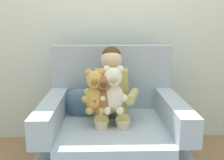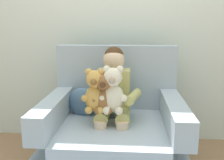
# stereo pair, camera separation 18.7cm
# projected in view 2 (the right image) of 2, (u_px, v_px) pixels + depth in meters

# --- Properties ---
(back_wall) EXTENTS (6.00, 0.10, 2.60)m
(back_wall) POSITION_uv_depth(u_px,v_px,m) (119.00, 11.00, 2.50)
(back_wall) COLOR silver
(back_wall) RESTS_ON ground
(armchair) EXTENTS (1.06, 0.94, 0.99)m
(armchair) POSITION_uv_depth(u_px,v_px,m) (114.00, 133.00, 2.07)
(armchair) COLOR #9EADBC
(armchair) RESTS_ON ground
(seated_child) EXTENTS (0.45, 0.39, 0.82)m
(seated_child) POSITION_uv_depth(u_px,v_px,m) (113.00, 94.00, 2.03)
(seated_child) COLOR tan
(seated_child) RESTS_ON armchair
(plush_cream) EXTENTS (0.21, 0.17, 0.35)m
(plush_cream) POSITION_uv_depth(u_px,v_px,m) (113.00, 91.00, 1.87)
(plush_cream) COLOR silver
(plush_cream) RESTS_ON armchair
(plush_honey) EXTENTS (0.20, 0.16, 0.33)m
(plush_honey) POSITION_uv_depth(u_px,v_px,m) (95.00, 92.00, 1.88)
(plush_honey) COLOR gold
(plush_honey) RESTS_ON armchair
(plush_brown) EXTENTS (0.18, 0.15, 0.30)m
(plush_brown) POSITION_uv_depth(u_px,v_px,m) (104.00, 94.00, 1.87)
(plush_brown) COLOR brown
(plush_brown) RESTS_ON armchair
(throw_pillow) EXTENTS (0.28, 0.16, 0.26)m
(throw_pillow) POSITION_uv_depth(u_px,v_px,m) (83.00, 103.00, 2.17)
(throw_pillow) COLOR slate
(throw_pillow) RESTS_ON armchair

